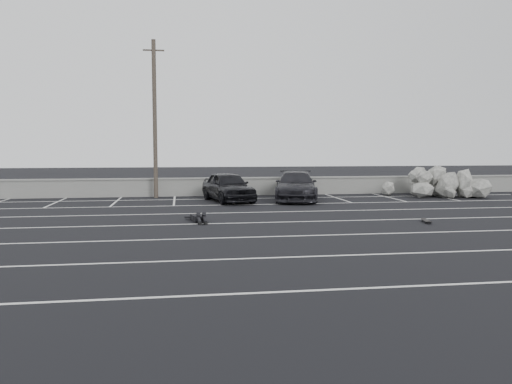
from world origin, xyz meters
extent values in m
plane|color=black|center=(0.00, 0.00, 0.00)|extent=(120.00, 120.00, 0.00)
cube|color=gray|center=(0.00, 14.00, 0.50)|extent=(50.00, 0.35, 1.00)
cube|color=gray|center=(0.00, 14.00, 1.02)|extent=(50.00, 0.45, 0.08)
cube|color=silver|center=(0.00, -6.00, 0.00)|extent=(36.00, 0.10, 0.01)
cube|color=silver|center=(0.00, -3.00, 0.00)|extent=(36.00, 0.10, 0.01)
cube|color=silver|center=(0.00, 0.00, 0.00)|extent=(36.00, 0.10, 0.01)
cube|color=silver|center=(0.00, 3.00, 0.00)|extent=(36.00, 0.10, 0.01)
cube|color=silver|center=(0.00, 6.00, 0.00)|extent=(36.00, 0.10, 0.01)
cube|color=silver|center=(0.00, 9.00, 0.00)|extent=(36.00, 0.10, 0.01)
cube|color=silver|center=(0.00, 12.00, 0.00)|extent=(36.00, 0.10, 0.01)
cube|color=silver|center=(-8.00, 11.50, 0.00)|extent=(0.10, 5.00, 0.01)
cube|color=silver|center=(-5.00, 11.50, 0.00)|extent=(0.10, 5.00, 0.01)
cube|color=silver|center=(-2.00, 11.50, 0.00)|extent=(0.10, 5.00, 0.01)
cube|color=silver|center=(1.00, 11.50, 0.00)|extent=(0.10, 5.00, 0.01)
cube|color=silver|center=(4.00, 11.50, 0.00)|extent=(0.10, 5.00, 0.01)
cube|color=silver|center=(7.00, 11.50, 0.00)|extent=(0.10, 5.00, 0.01)
cube|color=silver|center=(10.00, 11.50, 0.00)|extent=(0.10, 5.00, 0.01)
cube|color=silver|center=(13.00, 11.50, 0.00)|extent=(0.10, 5.00, 0.01)
imported|color=black|center=(0.80, 10.69, 0.78)|extent=(2.84, 4.87, 1.56)
imported|color=black|center=(4.45, 10.75, 0.77)|extent=(3.25, 5.63, 1.53)
cylinder|color=#4C4238|center=(-3.03, 13.20, 4.36)|extent=(0.23, 0.23, 8.72)
cube|color=#4C4238|center=(-3.03, 13.20, 8.14)|extent=(1.16, 0.08, 0.08)
cylinder|color=#242426|center=(5.62, 12.92, 0.49)|extent=(0.77, 0.77, 0.98)
cylinder|color=#242426|center=(5.62, 12.92, 1.00)|extent=(0.86, 0.86, 0.05)
cube|color=black|center=(7.41, 2.03, 0.08)|extent=(0.36, 0.78, 0.02)
cube|color=#242426|center=(7.46, 2.28, 0.05)|extent=(0.16, 0.08, 0.04)
cube|color=#242426|center=(7.35, 1.79, 0.05)|extent=(0.16, 0.08, 0.04)
cylinder|color=black|center=(7.37, 2.30, 0.03)|extent=(0.04, 0.06, 0.05)
cylinder|color=black|center=(7.55, 2.26, 0.03)|extent=(0.04, 0.06, 0.05)
cylinder|color=black|center=(7.26, 1.81, 0.03)|extent=(0.04, 0.06, 0.05)
cylinder|color=black|center=(7.44, 1.77, 0.03)|extent=(0.04, 0.06, 0.05)
camera|label=1|loc=(-1.66, -15.24, 2.77)|focal=35.00mm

